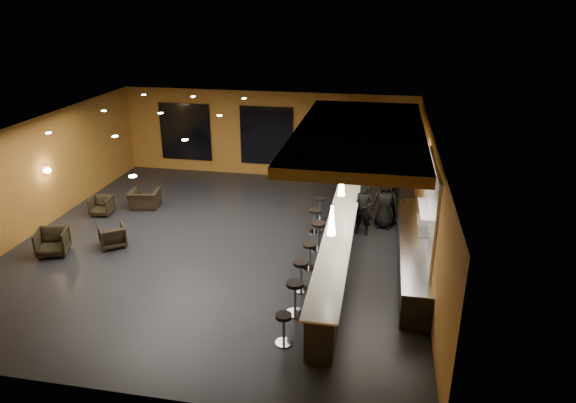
% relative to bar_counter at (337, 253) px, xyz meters
% --- Properties ---
extents(floor, '(12.00, 13.00, 0.10)m').
position_rel_bar_counter_xyz_m(floor, '(-3.65, 1.00, -0.55)').
color(floor, black).
rests_on(floor, ground).
extents(ceiling, '(12.00, 13.00, 0.10)m').
position_rel_bar_counter_xyz_m(ceiling, '(-3.65, 1.00, 3.05)').
color(ceiling, black).
extents(wall_back, '(12.00, 0.10, 3.50)m').
position_rel_bar_counter_xyz_m(wall_back, '(-3.65, 7.55, 1.25)').
color(wall_back, '#A26824').
rests_on(wall_back, floor).
extents(wall_front, '(12.00, 0.10, 3.50)m').
position_rel_bar_counter_xyz_m(wall_front, '(-3.65, -5.55, 1.25)').
color(wall_front, '#A26824').
rests_on(wall_front, floor).
extents(wall_left, '(0.10, 13.00, 3.50)m').
position_rel_bar_counter_xyz_m(wall_left, '(-9.70, 1.00, 1.25)').
color(wall_left, '#A26824').
rests_on(wall_left, floor).
extents(wall_right, '(0.10, 13.00, 3.50)m').
position_rel_bar_counter_xyz_m(wall_right, '(2.40, 1.00, 1.25)').
color(wall_right, '#A26824').
rests_on(wall_right, floor).
extents(wood_soffit, '(3.60, 8.00, 0.28)m').
position_rel_bar_counter_xyz_m(wood_soffit, '(0.35, 2.00, 2.86)').
color(wood_soffit, olive).
rests_on(wood_soffit, ceiling).
extents(window_left, '(2.20, 0.06, 2.40)m').
position_rel_bar_counter_xyz_m(window_left, '(-7.15, 7.44, 1.20)').
color(window_left, black).
rests_on(window_left, wall_back).
extents(window_center, '(2.20, 0.06, 2.40)m').
position_rel_bar_counter_xyz_m(window_center, '(-3.65, 7.44, 1.20)').
color(window_center, black).
rests_on(window_center, wall_back).
extents(window_right, '(2.20, 0.06, 2.40)m').
position_rel_bar_counter_xyz_m(window_right, '(-0.65, 7.44, 1.20)').
color(window_right, black).
rests_on(window_right, wall_back).
extents(tile_backsplash, '(0.06, 3.20, 2.40)m').
position_rel_bar_counter_xyz_m(tile_backsplash, '(2.31, 0.00, 1.50)').
color(tile_backsplash, white).
rests_on(tile_backsplash, wall_right).
extents(bar_counter, '(0.60, 8.00, 1.00)m').
position_rel_bar_counter_xyz_m(bar_counter, '(0.00, 0.00, 0.00)').
color(bar_counter, black).
rests_on(bar_counter, floor).
extents(bar_top, '(0.78, 8.10, 0.05)m').
position_rel_bar_counter_xyz_m(bar_top, '(0.00, 0.00, 0.52)').
color(bar_top, white).
rests_on(bar_top, bar_counter).
extents(prep_counter, '(0.70, 6.00, 0.86)m').
position_rel_bar_counter_xyz_m(prep_counter, '(2.00, 0.50, -0.07)').
color(prep_counter, black).
rests_on(prep_counter, floor).
extents(prep_top, '(0.72, 6.00, 0.03)m').
position_rel_bar_counter_xyz_m(prep_top, '(2.00, 0.50, 0.39)').
color(prep_top, silver).
rests_on(prep_top, prep_counter).
extents(wall_shelf_lower, '(0.30, 1.50, 0.03)m').
position_rel_bar_counter_xyz_m(wall_shelf_lower, '(2.17, -0.20, 1.10)').
color(wall_shelf_lower, silver).
rests_on(wall_shelf_lower, wall_right).
extents(wall_shelf_upper, '(0.30, 1.50, 0.03)m').
position_rel_bar_counter_xyz_m(wall_shelf_upper, '(2.17, -0.20, 1.55)').
color(wall_shelf_upper, silver).
rests_on(wall_shelf_upper, wall_right).
extents(column, '(0.60, 0.60, 3.50)m').
position_rel_bar_counter_xyz_m(column, '(0.00, 4.60, 1.25)').
color(column, olive).
rests_on(column, floor).
extents(wall_sconce, '(0.22, 0.22, 0.22)m').
position_rel_bar_counter_xyz_m(wall_sconce, '(-9.53, 1.50, 1.30)').
color(wall_sconce, '#FFE5B2').
rests_on(wall_sconce, wall_left).
extents(pendant_0, '(0.20, 0.20, 0.70)m').
position_rel_bar_counter_xyz_m(pendant_0, '(0.00, -2.00, 1.85)').
color(pendant_0, white).
rests_on(pendant_0, wood_soffit).
extents(pendant_1, '(0.20, 0.20, 0.70)m').
position_rel_bar_counter_xyz_m(pendant_1, '(0.00, 0.50, 1.85)').
color(pendant_1, white).
rests_on(pendant_1, wood_soffit).
extents(pendant_2, '(0.20, 0.20, 0.70)m').
position_rel_bar_counter_xyz_m(pendant_2, '(0.00, 3.00, 1.85)').
color(pendant_2, white).
rests_on(pendant_2, wood_soffit).
extents(staff_a, '(0.67, 0.49, 1.69)m').
position_rel_bar_counter_xyz_m(staff_a, '(0.57, 2.43, 0.34)').
color(staff_a, black).
rests_on(staff_a, floor).
extents(staff_b, '(0.89, 0.75, 1.65)m').
position_rel_bar_counter_xyz_m(staff_b, '(1.47, 3.34, 0.32)').
color(staff_b, black).
rests_on(staff_b, floor).
extents(staff_c, '(0.87, 0.60, 1.69)m').
position_rel_bar_counter_xyz_m(staff_c, '(1.22, 3.06, 0.35)').
color(staff_c, black).
rests_on(staff_c, floor).
extents(armchair_a, '(1.06, 1.08, 0.77)m').
position_rel_bar_counter_xyz_m(armchair_a, '(-8.20, -0.62, -0.11)').
color(armchair_a, black).
rests_on(armchair_a, floor).
extents(armchair_b, '(1.01, 1.02, 0.67)m').
position_rel_bar_counter_xyz_m(armchair_b, '(-6.75, 0.17, -0.17)').
color(armchair_b, black).
rests_on(armchair_b, floor).
extents(armchair_c, '(0.75, 0.77, 0.63)m').
position_rel_bar_counter_xyz_m(armchair_c, '(-8.32, 2.33, -0.18)').
color(armchair_c, black).
rests_on(armchair_c, floor).
extents(armchair_d, '(1.12, 1.02, 0.65)m').
position_rel_bar_counter_xyz_m(armchair_d, '(-7.13, 3.18, -0.17)').
color(armchair_d, black).
rests_on(armchair_d, floor).
extents(bar_stool_0, '(0.37, 0.37, 0.74)m').
position_rel_bar_counter_xyz_m(bar_stool_0, '(-0.82, -3.46, -0.03)').
color(bar_stool_0, silver).
rests_on(bar_stool_0, floor).
extents(bar_stool_1, '(0.43, 0.43, 0.86)m').
position_rel_bar_counter_xyz_m(bar_stool_1, '(-0.77, -2.31, 0.05)').
color(bar_stool_1, silver).
rests_on(bar_stool_1, floor).
extents(bar_stool_2, '(0.42, 0.42, 0.83)m').
position_rel_bar_counter_xyz_m(bar_stool_2, '(-0.80, -1.25, 0.03)').
color(bar_stool_2, silver).
rests_on(bar_stool_2, floor).
extents(bar_stool_3, '(0.39, 0.39, 0.77)m').
position_rel_bar_counter_xyz_m(bar_stool_3, '(-0.74, -0.12, -0.01)').
color(bar_stool_3, silver).
rests_on(bar_stool_3, floor).
extents(bar_stool_4, '(0.44, 0.44, 0.87)m').
position_rel_bar_counter_xyz_m(bar_stool_4, '(-0.66, 1.09, 0.06)').
color(bar_stool_4, silver).
rests_on(bar_stool_4, floor).
extents(bar_stool_5, '(0.40, 0.40, 0.78)m').
position_rel_bar_counter_xyz_m(bar_stool_5, '(-0.92, 2.24, 0.00)').
color(bar_stool_5, silver).
rests_on(bar_stool_5, floor).
extents(bar_stool_6, '(0.38, 0.38, 0.74)m').
position_rel_bar_counter_xyz_m(bar_stool_6, '(-0.90, 3.39, -0.02)').
color(bar_stool_6, silver).
rests_on(bar_stool_6, floor).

